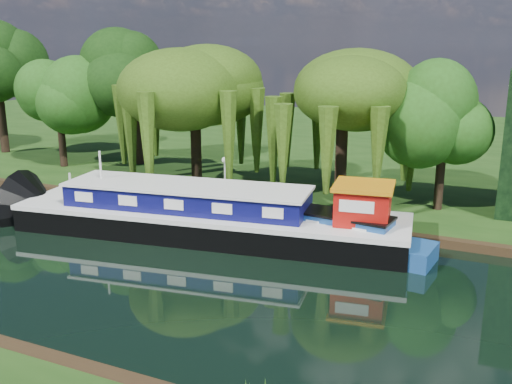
% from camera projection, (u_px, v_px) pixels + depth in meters
% --- Properties ---
extents(ground, '(120.00, 120.00, 0.00)m').
position_uv_depth(ground, '(112.00, 259.00, 26.64)').
color(ground, black).
extents(far_bank, '(120.00, 52.00, 0.45)m').
position_uv_depth(far_bank, '(330.00, 142.00, 56.50)').
color(far_bank, '#17370F').
rests_on(far_bank, ground).
extents(dutch_barge, '(21.06, 7.50, 4.35)m').
position_uv_depth(dutch_barge, '(211.00, 216.00, 29.65)').
color(dutch_barge, black).
rests_on(dutch_barge, ground).
extents(narrowboat, '(13.74, 3.76, 1.98)m').
position_uv_depth(narrowboat, '(298.00, 228.00, 28.88)').
color(narrowboat, navy).
rests_on(narrowboat, ground).
extents(willow_left, '(7.30, 7.30, 8.74)m').
position_uv_depth(willow_left, '(195.00, 91.00, 36.73)').
color(willow_left, black).
rests_on(willow_left, far_bank).
extents(willow_right, '(6.71, 6.71, 8.17)m').
position_uv_depth(willow_right, '(343.00, 103.00, 33.14)').
color(willow_right, black).
rests_on(willow_right, far_bank).
extents(tree_far_left, '(5.03, 5.03, 8.11)m').
position_uv_depth(tree_far_left, '(58.00, 94.00, 43.07)').
color(tree_far_left, black).
rests_on(tree_far_left, far_bank).
extents(tree_far_mid, '(5.83, 5.83, 9.54)m').
position_uv_depth(tree_far_mid, '(136.00, 80.00, 43.72)').
color(tree_far_mid, black).
rests_on(tree_far_mid, far_bank).
extents(tree_far_right, '(4.46, 4.46, 7.31)m').
position_uv_depth(tree_far_right, '(445.00, 122.00, 31.82)').
color(tree_far_right, black).
rests_on(tree_far_right, far_bank).
extents(lamppost, '(0.36, 0.36, 2.56)m').
position_uv_depth(lamppost, '(225.00, 166.00, 35.06)').
color(lamppost, silver).
rests_on(lamppost, far_bank).
extents(mooring_posts, '(19.16, 0.16, 1.00)m').
position_uv_depth(mooring_posts, '(194.00, 196.00, 33.99)').
color(mooring_posts, silver).
rests_on(mooring_posts, far_bank).
extents(reeds_near, '(33.70, 1.50, 1.10)m').
position_uv_depth(reeds_near, '(136.00, 362.00, 17.08)').
color(reeds_near, '#1F4B14').
rests_on(reeds_near, ground).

